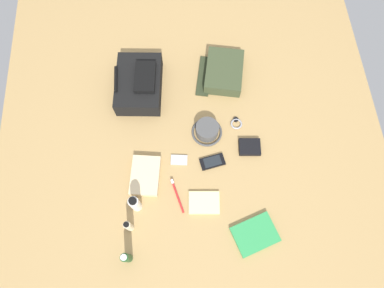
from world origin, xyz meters
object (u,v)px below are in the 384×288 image
Objects in this scene: toiletry_pouch at (223,72)px; wallet at (250,147)px; paperback_novel at (255,234)px; shampoo_bottle at (126,258)px; toothpaste_tube at (135,204)px; lotion_bottle at (129,226)px; toothbrush at (177,194)px; bucket_hat at (207,130)px; media_player at (179,160)px; wristwatch at (236,123)px; cell_phone at (212,162)px; notepad at (204,203)px; backpack at (139,84)px; folded_towel at (145,176)px.

toiletry_pouch is 0.45m from wallet.
shampoo_bottle is at bearing 96.18° from paperback_novel.
paperback_novel is (-0.88, -0.06, -0.03)m from toiletry_pouch.
paperback_novel is at bearing -107.34° from toothpaste_tube.
toothbrush is (0.15, -0.23, -0.06)m from lotion_bottle.
media_player is at bearing 132.90° from bucket_hat.
wristwatch is 0.41× the size of toothbrush.
cell_phone is (0.44, -0.43, -0.06)m from shampoo_bottle.
wristwatch is at bearing -41.84° from shampoo_bottle.
toiletry_pouch is at bearing -8.92° from notepad.
media_player is at bearing 29.51° from notepad.
toiletry_pouch is 1.83× the size of bucket_hat.
backpack is 0.72m from notepad.
notepad is (-0.23, -0.11, 0.00)m from media_player.
wallet reaches higher than paperback_novel.
shampoo_bottle is 0.80m from wallet.
bucket_hat reaches higher than toothbrush.
folded_towel reaches higher than paperback_novel.
shampoo_bottle is 1.07× the size of lotion_bottle.
backpack is 2.34× the size of notepad.
lotion_bottle is 0.75× the size of toothbrush.
bucket_hat is 0.93× the size of toothbrush.
lotion_bottle reaches higher than media_player.
wristwatch is 0.49m from toothbrush.
paperback_novel is 0.42m from toothbrush.
folded_towel is (0.15, 0.28, 0.01)m from notepad.
toothbrush is 0.18m from folded_towel.
paperback_novel reaches higher than notepad.
bucket_hat is at bearing -129.75° from backpack.
toothpaste_tube is at bearing 127.18° from wristwatch.
toiletry_pouch is 0.73m from notepad.
lotion_bottle is 0.37m from notepad.
toothbrush is at bearing 71.50° from notepad.
lotion_bottle is at bearing 82.87° from paperback_novel.
notepad is (-0.37, 0.05, -0.02)m from bucket_hat.
wallet is at bearing -65.75° from toothpaste_tube.
toiletry_pouch is at bearing -38.62° from folded_towel.
shampoo_bottle is at bearing 176.17° from lotion_bottle.
wallet is (0.36, -0.62, -0.05)m from lotion_bottle.
wristwatch is (0.20, -0.15, -0.00)m from cell_phone.
notepad is (-0.05, -0.13, 0.00)m from toothbrush.
toiletry_pouch is 2.69× the size of wallet.
wallet is 0.37m from notepad.
paperback_novel is 2.67× the size of media_player.
backpack is at bearing -4.67° from lotion_bottle.
paperback_novel reaches higher than cell_phone.
paperback_novel is at bearing -121.60° from toothbrush.
notepad reaches higher than cell_phone.
wristwatch is 0.65× the size of wallet.
wallet is at bearing -124.80° from backpack.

